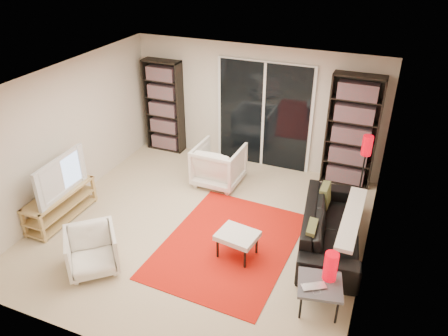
# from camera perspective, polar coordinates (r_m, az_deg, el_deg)

# --- Properties ---
(floor) EXTENTS (5.00, 5.00, 0.00)m
(floor) POSITION_cam_1_polar(r_m,az_deg,el_deg) (7.16, -2.79, -7.73)
(floor) COLOR #C4AC8D
(floor) RESTS_ON ground
(wall_back) EXTENTS (5.00, 0.02, 2.40)m
(wall_back) POSITION_cam_1_polar(r_m,az_deg,el_deg) (8.64, 4.06, 8.03)
(wall_back) COLOR beige
(wall_back) RESTS_ON ground
(wall_front) EXTENTS (5.00, 0.02, 2.40)m
(wall_front) POSITION_cam_1_polar(r_m,az_deg,el_deg) (4.78, -16.12, -12.48)
(wall_front) COLOR beige
(wall_front) RESTS_ON ground
(wall_left) EXTENTS (0.02, 5.00, 2.40)m
(wall_left) POSITION_cam_1_polar(r_m,az_deg,el_deg) (7.83, -19.90, 4.01)
(wall_left) COLOR beige
(wall_left) RESTS_ON ground
(wall_right) EXTENTS (0.02, 5.00, 2.40)m
(wall_right) POSITION_cam_1_polar(r_m,az_deg,el_deg) (6.02, 19.11, -3.57)
(wall_right) COLOR beige
(wall_right) RESTS_ON ground
(ceiling) EXTENTS (5.00, 5.00, 0.02)m
(ceiling) POSITION_cam_1_polar(r_m,az_deg,el_deg) (6.04, -3.34, 10.84)
(ceiling) COLOR white
(ceiling) RESTS_ON wall_back
(sliding_door) EXTENTS (1.92, 0.08, 2.16)m
(sliding_door) POSITION_cam_1_polar(r_m,az_deg,el_deg) (8.60, 5.22, 6.82)
(sliding_door) COLOR white
(sliding_door) RESTS_ON ground
(bookshelf_left) EXTENTS (0.80, 0.30, 1.95)m
(bookshelf_left) POSITION_cam_1_polar(r_m,az_deg,el_deg) (9.33, -7.85, 7.98)
(bookshelf_left) COLOR black
(bookshelf_left) RESTS_ON ground
(bookshelf_right) EXTENTS (0.90, 0.30, 2.10)m
(bookshelf_right) POSITION_cam_1_polar(r_m,az_deg,el_deg) (8.19, 16.36, 4.55)
(bookshelf_right) COLOR black
(bookshelf_right) RESTS_ON ground
(tv_stand) EXTENTS (0.43, 1.33, 0.50)m
(tv_stand) POSITION_cam_1_polar(r_m,az_deg,el_deg) (7.70, -20.56, -4.51)
(tv_stand) COLOR tan
(tv_stand) RESTS_ON floor
(tv) EXTENTS (0.19, 1.14, 0.66)m
(tv) POSITION_cam_1_polar(r_m,az_deg,el_deg) (7.41, -21.19, -0.89)
(tv) COLOR black
(tv) RESTS_ON tv_stand
(rug) EXTENTS (1.98, 2.60, 0.01)m
(rug) POSITION_cam_1_polar(r_m,az_deg,el_deg) (6.79, 0.57, -9.97)
(rug) COLOR red
(rug) RESTS_ON floor
(sofa) EXTENTS (1.13, 2.24, 0.63)m
(sofa) POSITION_cam_1_polar(r_m,az_deg,el_deg) (6.84, 13.84, -7.44)
(sofa) COLOR black
(sofa) RESTS_ON floor
(armchair_back) EXTENTS (0.85, 0.88, 0.78)m
(armchair_back) POSITION_cam_1_polar(r_m,az_deg,el_deg) (8.13, -0.69, 0.43)
(armchair_back) COLOR silver
(armchair_back) RESTS_ON floor
(armchair_front) EXTENTS (0.97, 0.97, 0.63)m
(armchair_front) POSITION_cam_1_polar(r_m,az_deg,el_deg) (6.47, -16.88, -10.30)
(armchair_front) COLOR silver
(armchair_front) RESTS_ON floor
(ottoman) EXTENTS (0.62, 0.54, 0.40)m
(ottoman) POSITION_cam_1_polar(r_m,az_deg,el_deg) (6.40, 1.76, -8.95)
(ottoman) COLOR silver
(ottoman) RESTS_ON floor
(side_table) EXTENTS (0.65, 0.65, 0.40)m
(side_table) POSITION_cam_1_polar(r_m,az_deg,el_deg) (5.75, 12.41, -14.82)
(side_table) COLOR #4B4B50
(side_table) RESTS_ON floor
(laptop) EXTENTS (0.36, 0.33, 0.02)m
(laptop) POSITION_cam_1_polar(r_m,az_deg,el_deg) (5.62, 11.80, -15.22)
(laptop) COLOR silver
(laptop) RESTS_ON side_table
(table_lamp) EXTENTS (0.17, 0.17, 0.39)m
(table_lamp) POSITION_cam_1_polar(r_m,az_deg,el_deg) (5.69, 13.76, -12.36)
(table_lamp) COLOR #C5000D
(table_lamp) RESTS_ON side_table
(floor_lamp) EXTENTS (0.19, 0.19, 1.27)m
(floor_lamp) POSITION_cam_1_polar(r_m,az_deg,el_deg) (7.70, 18.04, 1.87)
(floor_lamp) COLOR black
(floor_lamp) RESTS_ON floor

